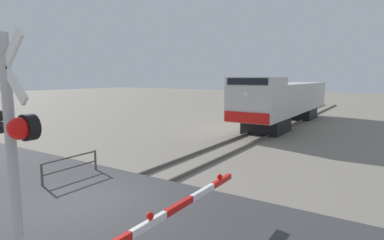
{
  "coord_description": "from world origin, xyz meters",
  "views": [
    {
      "loc": [
        7.25,
        -5.76,
        3.76
      ],
      "look_at": [
        0.89,
        4.06,
        2.16
      ],
      "focal_mm": 29.28,
      "sensor_mm": 36.0,
      "label": 1
    }
  ],
  "objects": [
    {
      "name": "rail_track_right",
      "position": [
        0.72,
        0.0,
        0.07
      ],
      "size": [
        0.08,
        80.0,
        0.15
      ],
      "primitive_type": "cube",
      "color": "#59544C",
      "rests_on": "ground_plane"
    },
    {
      "name": "ground_plane",
      "position": [
        0.0,
        0.0,
        0.0
      ],
      "size": [
        160.0,
        160.0,
        0.0
      ],
      "primitive_type": "plane",
      "color": "gray"
    },
    {
      "name": "guard_railing",
      "position": [
        -2.37,
        1.06,
        0.61
      ],
      "size": [
        0.08,
        2.3,
        0.95
      ],
      "color": "#4C4742",
      "rests_on": "ground_plane"
    },
    {
      "name": "crossing_signal",
      "position": [
        2.98,
        -3.65,
        2.74
      ],
      "size": [
        1.18,
        0.33,
        4.36
      ],
      "color": "#ADADB2",
      "rests_on": "ground_plane"
    },
    {
      "name": "rail_track_left",
      "position": [
        -0.72,
        0.0,
        0.07
      ],
      "size": [
        0.08,
        80.0,
        0.15
      ],
      "primitive_type": "cube",
      "color": "#59544C",
      "rests_on": "ground_plane"
    },
    {
      "name": "road_surface",
      "position": [
        0.0,
        0.0,
        0.08
      ],
      "size": [
        36.0,
        5.39,
        0.17
      ],
      "primitive_type": "cube",
      "color": "#38383A",
      "rests_on": "ground_plane"
    },
    {
      "name": "locomotive",
      "position": [
        0.0,
        19.01,
        1.99
      ],
      "size": [
        2.96,
        16.06,
        3.76
      ],
      "color": "black",
      "rests_on": "ground_plane"
    }
  ]
}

